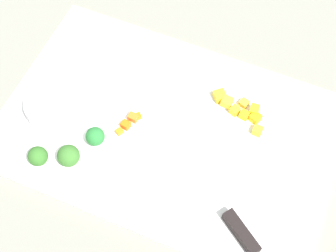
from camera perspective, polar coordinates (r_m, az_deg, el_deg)
The scene contains 19 objects.
ground_plane at distance 0.79m, azimuth 0.00°, elevation -0.76°, with size 4.00×4.00×0.00m, color gray.
cutting_board at distance 0.78m, azimuth 0.00°, elevation -0.56°, with size 0.54×0.35×0.01m, color white.
prep_bowl at distance 0.80m, azimuth -13.56°, elevation 2.30°, with size 0.09×0.09×0.03m, color white.
chef_knife at distance 0.73m, azimuth 4.92°, elevation -7.55°, with size 0.30×0.22×0.02m.
carrot_dice_0 at distance 0.77m, azimuth -5.83°, elevation -0.67°, with size 0.01×0.01×0.01m, color orange.
carrot_dice_1 at distance 0.77m, azimuth -5.09°, elevation 0.13°, with size 0.01×0.01×0.01m, color orange.
carrot_dice_2 at distance 0.78m, azimuth -3.52°, elevation 1.41°, with size 0.01×0.01×0.01m, color orange.
carrot_dice_3 at distance 0.78m, azimuth -4.19°, elevation 1.03°, with size 0.01×0.02×0.01m, color orange.
pepper_dice_0 at distance 0.79m, azimuth 10.43°, elevation 0.96°, with size 0.02×0.02×0.01m, color yellow.
pepper_dice_1 at distance 0.80m, azimuth 7.09°, elevation 2.86°, with size 0.02×0.02×0.02m, color yellow.
pepper_dice_2 at distance 0.80m, azimuth 6.23°, elevation 3.60°, with size 0.02×0.02×0.01m, color yellow.
pepper_dice_3 at distance 0.80m, azimuth 9.08°, elevation 2.71°, with size 0.01×0.01×0.01m, color yellow.
pepper_dice_4 at distance 0.79m, azimuth 10.29°, elevation 1.85°, with size 0.02×0.01×0.02m, color yellow.
pepper_dice_5 at distance 0.78m, azimuth 10.68°, elevation -0.55°, with size 0.02×0.01×0.01m, color yellow.
pepper_dice_6 at distance 0.79m, azimuth 9.13°, elevation 1.31°, with size 0.01×0.01×0.01m, color yellow.
pepper_dice_7 at distance 0.79m, azimuth 7.99°, elevation 1.84°, with size 0.01×0.01×0.02m, color yellow.
broccoli_floret_0 at distance 0.76m, azimuth -15.30°, elevation -3.54°, with size 0.03×0.03×0.04m.
broccoli_floret_1 at distance 0.76m, azimuth -8.71°, elevation -1.25°, with size 0.03×0.03×0.03m.
broccoli_floret_2 at distance 0.75m, azimuth -11.82°, elevation -3.52°, with size 0.04×0.04×0.04m.
Camera 1 is at (-0.14, 0.34, 0.70)m, focal length 50.89 mm.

